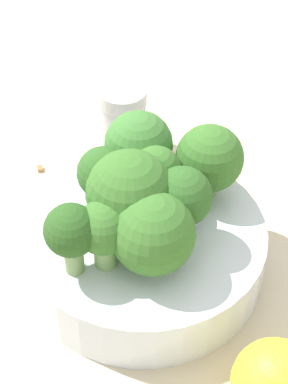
{
  "coord_description": "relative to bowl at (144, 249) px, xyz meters",
  "views": [
    {
      "loc": [
        0.24,
        -0.19,
        0.36
      ],
      "look_at": [
        0.0,
        0.0,
        0.08
      ],
      "focal_mm": 60.0,
      "sensor_mm": 36.0,
      "label": 1
    }
  ],
  "objects": [
    {
      "name": "broccoli_floret_2",
      "position": [
        -0.0,
        -0.01,
        0.06
      ],
      "size": [
        0.06,
        0.06,
        0.07
      ],
      "color": "#8EB770",
      "rests_on": "bowl"
    },
    {
      "name": "almond_crumb_2",
      "position": [
        -0.14,
        0.0,
        -0.02
      ],
      "size": [
        0.01,
        0.01,
        0.01
      ],
      "primitive_type": "cube",
      "rotation": [
        0.0,
        0.0,
        2.72
      ],
      "color": "olive",
      "rests_on": "ground_plane"
    },
    {
      "name": "broccoli_floret_0",
      "position": [
        0.03,
        -0.02,
        0.05
      ],
      "size": [
        0.05,
        0.05,
        0.06
      ],
      "color": "#8EB770",
      "rests_on": "bowl"
    },
    {
      "name": "broccoli_floret_7",
      "position": [
        -0.04,
        0.03,
        0.05
      ],
      "size": [
        0.05,
        0.05,
        0.06
      ],
      "color": "#8EB770",
      "rests_on": "bowl"
    },
    {
      "name": "almond_crumb_1",
      "position": [
        0.11,
        0.01,
        -0.02
      ],
      "size": [
        0.01,
        0.01,
        0.01
      ],
      "primitive_type": "cube",
      "rotation": [
        0.0,
        0.0,
        3.94
      ],
      "color": "tan",
      "rests_on": "ground_plane"
    },
    {
      "name": "broccoli_floret_6",
      "position": [
        0.0,
        0.06,
        0.05
      ],
      "size": [
        0.05,
        0.05,
        0.06
      ],
      "color": "#7A9E5B",
      "rests_on": "bowl"
    },
    {
      "name": "almond_crumb_0",
      "position": [
        0.11,
        0.01,
        -0.02
      ],
      "size": [
        0.01,
        0.01,
        0.01
      ],
      "primitive_type": "cube",
      "rotation": [
        0.0,
        0.0,
        5.72
      ],
      "color": "tan",
      "rests_on": "ground_plane"
    },
    {
      "name": "lemon_wedge",
      "position": [
        0.13,
        -0.01,
        0.01
      ],
      "size": [
        0.05,
        0.05,
        0.05
      ],
      "primitive_type": "sphere",
      "color": "yellow",
      "rests_on": "ground_plane"
    },
    {
      "name": "pepper_shaker",
      "position": [
        -0.12,
        0.08,
        0.01
      ],
      "size": [
        0.04,
        0.04,
        0.06
      ],
      "color": "#B2B7BC",
      "rests_on": "ground_plane"
    },
    {
      "name": "broccoli_floret_3",
      "position": [
        0.02,
        0.01,
        0.05
      ],
      "size": [
        0.04,
        0.04,
        0.06
      ],
      "color": "#7A9E5B",
      "rests_on": "bowl"
    },
    {
      "name": "broccoli_floret_8",
      "position": [
        0.01,
        -0.04,
        0.05
      ],
      "size": [
        0.04,
        0.04,
        0.05
      ],
      "color": "#84AD66",
      "rests_on": "bowl"
    },
    {
      "name": "broccoli_floret_5",
      "position": [
        -0.04,
        -0.01,
        0.05
      ],
      "size": [
        0.04,
        0.04,
        0.05
      ],
      "color": "#84AD66",
      "rests_on": "bowl"
    },
    {
      "name": "bowl",
      "position": [
        0.0,
        0.0,
        0.0
      ],
      "size": [
        0.17,
        0.17,
        0.04
      ],
      "primitive_type": "cylinder",
      "color": "silver",
      "rests_on": "ground_plane"
    },
    {
      "name": "ground_plane",
      "position": [
        0.0,
        0.0,
        -0.02
      ],
      "size": [
        3.0,
        3.0,
        0.0
      ],
      "primitive_type": "plane",
      "color": "beige"
    },
    {
      "name": "broccoli_floret_4",
      "position": [
        0.0,
        -0.06,
        0.05
      ],
      "size": [
        0.03,
        0.03,
        0.05
      ],
      "color": "#7A9E5B",
      "rests_on": "bowl"
    },
    {
      "name": "broccoli_floret_1",
      "position": [
        -0.01,
        0.02,
        0.05
      ],
      "size": [
        0.03,
        0.03,
        0.05
      ],
      "color": "#7A9E5B",
      "rests_on": "bowl"
    }
  ]
}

